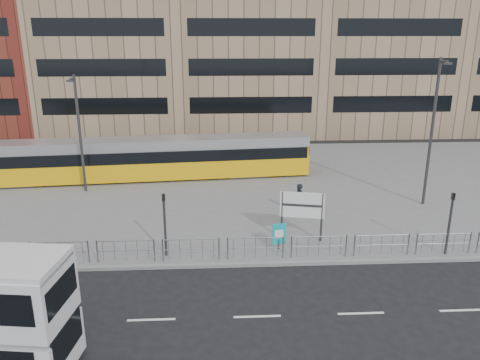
{
  "coord_description": "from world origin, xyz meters",
  "views": [
    {
      "loc": [
        0.54,
        -19.32,
        10.3
      ],
      "look_at": [
        1.87,
        6.0,
        2.3
      ],
      "focal_mm": 35.0,
      "sensor_mm": 36.0,
      "label": 1
    }
  ],
  "objects_px": {
    "lamp_post_west": "(79,130)",
    "lamp_post_east": "(433,128)",
    "traffic_light_west": "(164,217)",
    "tram": "(135,159)",
    "ad_panel": "(279,234)",
    "station_sign": "(302,207)",
    "pedestrian": "(300,199)",
    "traffic_light_east": "(451,216)"
  },
  "relations": [
    {
      "from": "lamp_post_west",
      "to": "lamp_post_east",
      "type": "xyz_separation_m",
      "value": [
        21.61,
        -3.57,
        0.6
      ]
    },
    {
      "from": "traffic_light_west",
      "to": "lamp_post_east",
      "type": "height_order",
      "value": "lamp_post_east"
    },
    {
      "from": "tram",
      "to": "ad_panel",
      "type": "bearing_deg",
      "value": -58.66
    },
    {
      "from": "station_sign",
      "to": "pedestrian",
      "type": "relative_size",
      "value": 1.33
    },
    {
      "from": "lamp_post_east",
      "to": "tram",
      "type": "bearing_deg",
      "value": 161.72
    },
    {
      "from": "station_sign",
      "to": "traffic_light_west",
      "type": "relative_size",
      "value": 0.82
    },
    {
      "from": "pedestrian",
      "to": "lamp_post_west",
      "type": "relative_size",
      "value": 0.25
    },
    {
      "from": "pedestrian",
      "to": "lamp_post_east",
      "type": "bearing_deg",
      "value": -93.91
    },
    {
      "from": "pedestrian",
      "to": "lamp_post_east",
      "type": "distance_m",
      "value": 9.01
    },
    {
      "from": "tram",
      "to": "traffic_light_east",
      "type": "bearing_deg",
      "value": -42.8
    },
    {
      "from": "tram",
      "to": "lamp_post_east",
      "type": "distance_m",
      "value": 19.93
    },
    {
      "from": "ad_panel",
      "to": "traffic_light_west",
      "type": "bearing_deg",
      "value": 170.01
    },
    {
      "from": "ad_panel",
      "to": "lamp_post_east",
      "type": "bearing_deg",
      "value": 16.25
    },
    {
      "from": "lamp_post_west",
      "to": "lamp_post_east",
      "type": "bearing_deg",
      "value": -9.38
    },
    {
      "from": "station_sign",
      "to": "lamp_post_west",
      "type": "height_order",
      "value": "lamp_post_west"
    },
    {
      "from": "ad_panel",
      "to": "traffic_light_east",
      "type": "distance_m",
      "value": 8.08
    },
    {
      "from": "traffic_light_west",
      "to": "ad_panel",
      "type": "bearing_deg",
      "value": -7.36
    },
    {
      "from": "lamp_post_west",
      "to": "ad_panel",
      "type": "bearing_deg",
      "value": -38.49
    },
    {
      "from": "tram",
      "to": "lamp_post_east",
      "type": "height_order",
      "value": "lamp_post_east"
    },
    {
      "from": "pedestrian",
      "to": "traffic_light_east",
      "type": "height_order",
      "value": "traffic_light_east"
    },
    {
      "from": "lamp_post_west",
      "to": "lamp_post_east",
      "type": "distance_m",
      "value": 21.91
    },
    {
      "from": "pedestrian",
      "to": "lamp_post_west",
      "type": "bearing_deg",
      "value": 55.92
    },
    {
      "from": "traffic_light_east",
      "to": "lamp_post_east",
      "type": "height_order",
      "value": "lamp_post_east"
    },
    {
      "from": "tram",
      "to": "traffic_light_west",
      "type": "xyz_separation_m",
      "value": [
        3.4,
        -12.4,
        0.48
      ]
    },
    {
      "from": "pedestrian",
      "to": "traffic_light_east",
      "type": "distance_m",
      "value": 8.23
    },
    {
      "from": "traffic_light_west",
      "to": "traffic_light_east",
      "type": "bearing_deg",
      "value": -14.18
    },
    {
      "from": "lamp_post_west",
      "to": "station_sign",
      "type": "bearing_deg",
      "value": -32.67
    },
    {
      "from": "pedestrian",
      "to": "traffic_light_east",
      "type": "bearing_deg",
      "value": -145.12
    },
    {
      "from": "station_sign",
      "to": "traffic_light_east",
      "type": "height_order",
      "value": "traffic_light_east"
    },
    {
      "from": "station_sign",
      "to": "lamp_post_east",
      "type": "distance_m",
      "value": 10.25
    },
    {
      "from": "traffic_light_west",
      "to": "lamp_post_west",
      "type": "relative_size",
      "value": 0.4
    },
    {
      "from": "tram",
      "to": "lamp_post_east",
      "type": "relative_size",
      "value": 2.86
    },
    {
      "from": "tram",
      "to": "lamp_post_east",
      "type": "bearing_deg",
      "value": -23.4
    },
    {
      "from": "pedestrian",
      "to": "lamp_post_west",
      "type": "xyz_separation_m",
      "value": [
        -13.58,
        4.99,
        3.24
      ]
    },
    {
      "from": "pedestrian",
      "to": "lamp_post_west",
      "type": "height_order",
      "value": "lamp_post_west"
    },
    {
      "from": "tram",
      "to": "lamp_post_west",
      "type": "xyz_separation_m",
      "value": [
        -2.95,
        -2.59,
        2.71
      ]
    },
    {
      "from": "lamp_post_west",
      "to": "traffic_light_west",
      "type": "bearing_deg",
      "value": -57.09
    },
    {
      "from": "lamp_post_west",
      "to": "lamp_post_east",
      "type": "relative_size",
      "value": 0.87
    },
    {
      "from": "lamp_post_east",
      "to": "traffic_light_west",
      "type": "bearing_deg",
      "value": -157.77
    },
    {
      "from": "ad_panel",
      "to": "traffic_light_east",
      "type": "bearing_deg",
      "value": -21.48
    },
    {
      "from": "tram",
      "to": "traffic_light_east",
      "type": "relative_size",
      "value": 8.17
    },
    {
      "from": "traffic_light_east",
      "to": "tram",
      "type": "bearing_deg",
      "value": 148.38
    }
  ]
}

